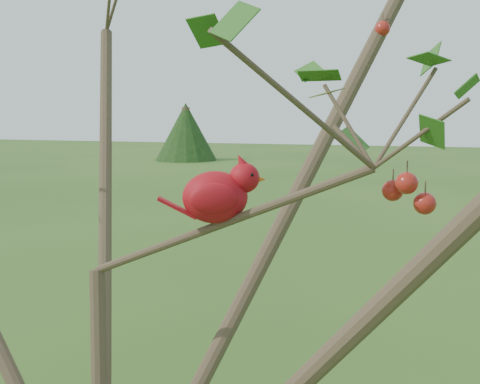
{
  "coord_description": "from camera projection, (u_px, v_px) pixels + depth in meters",
  "views": [
    {
      "loc": [
        0.64,
        -1.05,
        2.3
      ],
      "look_at": [
        0.28,
        0.1,
        2.14
      ],
      "focal_mm": 45.0,
      "sensor_mm": 36.0,
      "label": 1
    }
  ],
  "objects": [
    {
      "name": "crabapple_tree",
      "position": [
        95.0,
        204.0,
        1.17
      ],
      "size": [
        2.35,
        2.05,
        2.95
      ],
      "color": "#3D2E21",
      "rests_on": "ground"
    },
    {
      "name": "cardinal",
      "position": [
        219.0,
        194.0,
        1.2
      ],
      "size": [
        0.21,
        0.14,
        0.15
      ],
      "rotation": [
        0.0,
        0.0,
        0.39
      ],
      "color": "#A70E1A",
      "rests_on": "ground"
    },
    {
      "name": "distant_trees",
      "position": [
        416.0,
        136.0,
        22.96
      ],
      "size": [
        41.22,
        12.59,
        3.06
      ],
      "color": "#3D2E21",
      "rests_on": "ground"
    }
  ]
}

